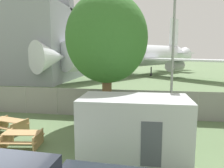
{
  "coord_description": "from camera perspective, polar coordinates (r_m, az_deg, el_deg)",
  "views": [
    {
      "loc": [
        4.07,
        -5.26,
        4.69
      ],
      "look_at": [
        1.21,
        13.03,
        2.0
      ],
      "focal_mm": 35.0,
      "sensor_mm": 36.0,
      "label": 1
    }
  ],
  "objects": [
    {
      "name": "light_mast",
      "position": [
        14.87,
        15.7,
        10.05
      ],
      "size": [
        0.44,
        0.44,
        8.68
      ],
      "color": "#99999E",
      "rests_on": "ground"
    },
    {
      "name": "portable_cabin",
      "position": [
        10.33,
        5.79,
        -10.71
      ],
      "size": [
        4.99,
        2.6,
        2.67
      ],
      "rotation": [
        0.0,
        0.0,
        0.02
      ],
      "color": "silver",
      "rests_on": "ground"
    },
    {
      "name": "picnic_bench_open_grass",
      "position": [
        14.51,
        -25.3,
        -9.41
      ],
      "size": [
        2.18,
        1.81,
        0.76
      ],
      "rotation": [
        0.0,
        0.0,
        -0.24
      ],
      "color": "tan",
      "rests_on": "ground"
    },
    {
      "name": "airplane",
      "position": [
        44.98,
        6.49,
        7.33
      ],
      "size": [
        31.8,
        39.16,
        13.05
      ],
      "rotation": [
        0.0,
        0.0,
        -2.16
      ],
      "color": "white",
      "rests_on": "ground"
    },
    {
      "name": "hangar_building",
      "position": [
        43.84,
        -25.41,
        9.4
      ],
      "size": [
        23.95,
        17.19,
        13.96
      ],
      "color": "#8E939E",
      "rests_on": "ground"
    },
    {
      "name": "perimeter_fence",
      "position": [
        16.24,
        -5.88,
        -4.82
      ],
      "size": [
        56.07,
        0.07,
        2.05
      ],
      "color": "gray",
      "rests_on": "ground"
    },
    {
      "name": "tree_far_right",
      "position": [
        14.78,
        -1.38,
        11.75
      ],
      "size": [
        5.42,
        5.42,
        8.6
      ],
      "color": "brown",
      "rests_on": "ground"
    },
    {
      "name": "picnic_bench_near_cabin",
      "position": [
        12.05,
        -22.39,
        -12.83
      ],
      "size": [
        1.97,
        1.62,
        0.76
      ],
      "rotation": [
        0.0,
        0.0,
        0.13
      ],
      "color": "tan",
      "rests_on": "ground"
    }
  ]
}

